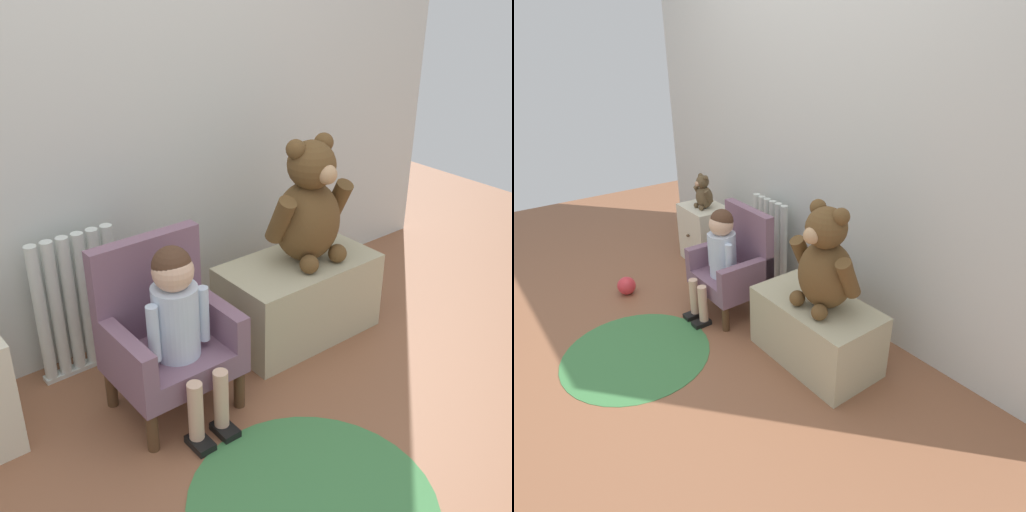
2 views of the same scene
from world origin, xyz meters
The scene contains 11 objects.
ground_plane centered at (0.00, 0.00, 0.00)m, with size 6.00×6.00×0.00m, color brown.
back_wall centered at (0.00, 1.12, 1.20)m, with size 3.80×0.05×2.40m, color silver.
radiator centered at (-0.29, 0.99, 0.31)m, with size 0.37×0.05×0.61m.
small_dresser centered at (-0.85, 0.79, 0.23)m, with size 0.37×0.30×0.45m.
child_armchair centered at (-0.12, 0.59, 0.31)m, with size 0.45×0.38×0.67m.
child_figure centered at (-0.12, 0.48, 0.45)m, with size 0.25×0.35×0.70m.
low_bench centered at (0.59, 0.64, 0.18)m, with size 0.69×0.38×0.37m, color tan.
large_teddy_bear centered at (0.64, 0.63, 0.61)m, with size 0.40×0.28×0.56m.
small_teddy_bear centered at (-0.82, 0.78, 0.56)m, with size 0.19×0.13×0.26m.
floor_rug centered at (-0.04, -0.15, 0.00)m, with size 0.82×0.82×0.01m, color #3D7942.
toy_ball centered at (-0.72, 0.07, 0.06)m, with size 0.13×0.13×0.13m, color #D5333C.
Camera 2 is at (2.07, -0.80, 1.63)m, focal length 32.00 mm.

